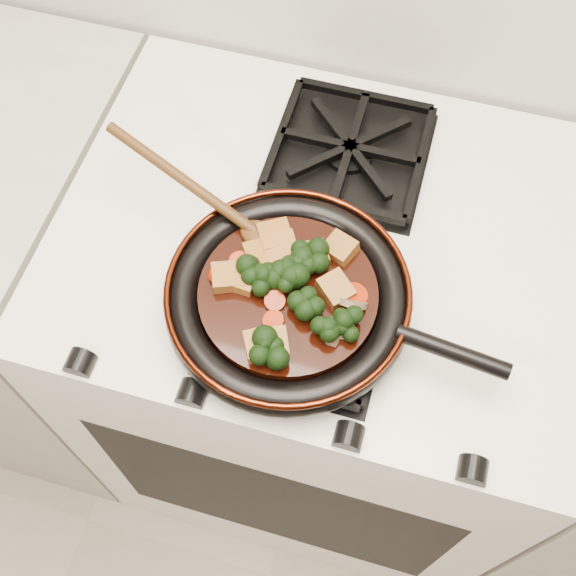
# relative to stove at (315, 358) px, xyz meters

# --- Properties ---
(stove) EXTENTS (0.76, 0.60, 0.90)m
(stove) POSITION_rel_stove_xyz_m (0.00, 0.00, 0.00)
(stove) COLOR white
(stove) RESTS_ON ground
(burner_grate_front) EXTENTS (0.23, 0.23, 0.03)m
(burner_grate_front) POSITION_rel_stove_xyz_m (0.00, -0.14, 0.46)
(burner_grate_front) COLOR black
(burner_grate_front) RESTS_ON stove
(burner_grate_back) EXTENTS (0.23, 0.23, 0.03)m
(burner_grate_back) POSITION_rel_stove_xyz_m (0.00, 0.14, 0.46)
(burner_grate_back) COLOR black
(burner_grate_back) RESTS_ON stove
(skillet) EXTENTS (0.44, 0.32, 0.05)m
(skillet) POSITION_rel_stove_xyz_m (-0.01, -0.14, 0.49)
(skillet) COLOR black
(skillet) RESTS_ON burner_grate_front
(braising_sauce) EXTENTS (0.23, 0.23, 0.02)m
(braising_sauce) POSITION_rel_stove_xyz_m (-0.02, -0.14, 0.50)
(braising_sauce) COLOR black
(braising_sauce) RESTS_ON skillet
(tofu_cube_0) EXTENTS (0.05, 0.05, 0.03)m
(tofu_cube_0) POSITION_rel_stove_xyz_m (-0.09, -0.14, 0.52)
(tofu_cube_0) COLOR #905B21
(tofu_cube_0) RESTS_ON braising_sauce
(tofu_cube_1) EXTENTS (0.06, 0.06, 0.03)m
(tofu_cube_1) POSITION_rel_stove_xyz_m (-0.04, -0.08, 0.52)
(tofu_cube_1) COLOR #905B21
(tofu_cube_1) RESTS_ON braising_sauce
(tofu_cube_2) EXTENTS (0.04, 0.04, 0.02)m
(tofu_cube_2) POSITION_rel_stove_xyz_m (-0.08, -0.14, 0.52)
(tofu_cube_2) COLOR #905B21
(tofu_cube_2) RESTS_ON braising_sauce
(tofu_cube_3) EXTENTS (0.05, 0.05, 0.02)m
(tofu_cube_3) POSITION_rel_stove_xyz_m (-0.06, -0.10, 0.52)
(tofu_cube_3) COLOR #905B21
(tofu_cube_3) RESTS_ON braising_sauce
(tofu_cube_4) EXTENTS (0.06, 0.06, 0.03)m
(tofu_cube_4) POSITION_rel_stove_xyz_m (-0.05, -0.07, 0.52)
(tofu_cube_4) COLOR #905B21
(tofu_cube_4) RESTS_ON braising_sauce
(tofu_cube_5) EXTENTS (0.05, 0.05, 0.02)m
(tofu_cube_5) POSITION_rel_stove_xyz_m (0.00, -0.08, 0.52)
(tofu_cube_5) COLOR #905B21
(tofu_cube_5) RESTS_ON braising_sauce
(tofu_cube_6) EXTENTS (0.05, 0.05, 0.03)m
(tofu_cube_6) POSITION_rel_stove_xyz_m (-0.02, -0.21, 0.52)
(tofu_cube_6) COLOR #905B21
(tofu_cube_6) RESTS_ON braising_sauce
(tofu_cube_7) EXTENTS (0.05, 0.05, 0.03)m
(tofu_cube_7) POSITION_rel_stove_xyz_m (0.03, -0.06, 0.52)
(tofu_cube_7) COLOR #905B21
(tofu_cube_7) RESTS_ON braising_sauce
(tofu_cube_8) EXTENTS (0.05, 0.05, 0.03)m
(tofu_cube_8) POSITION_rel_stove_xyz_m (0.04, -0.12, 0.52)
(tofu_cube_8) COLOR #905B21
(tofu_cube_8) RESTS_ON braising_sauce
(tofu_cube_9) EXTENTS (0.05, 0.05, 0.02)m
(tofu_cube_9) POSITION_rel_stove_xyz_m (-0.03, -0.22, 0.52)
(tofu_cube_9) COLOR #905B21
(tofu_cube_9) RESTS_ON braising_sauce
(tofu_cube_10) EXTENTS (0.05, 0.05, 0.02)m
(tofu_cube_10) POSITION_rel_stove_xyz_m (-0.06, -0.11, 0.52)
(tofu_cube_10) COLOR #905B21
(tofu_cube_10) RESTS_ON braising_sauce
(broccoli_floret_0) EXTENTS (0.09, 0.09, 0.07)m
(broccoli_floret_0) POSITION_rel_stove_xyz_m (-0.02, -0.13, 0.52)
(broccoli_floret_0) COLOR black
(broccoli_floret_0) RESTS_ON braising_sauce
(broccoli_floret_1) EXTENTS (0.06, 0.06, 0.06)m
(broccoli_floret_1) POSITION_rel_stove_xyz_m (0.05, -0.17, 0.52)
(broccoli_floret_1) COLOR black
(broccoli_floret_1) RESTS_ON braising_sauce
(broccoli_floret_2) EXTENTS (0.08, 0.07, 0.06)m
(broccoli_floret_2) POSITION_rel_stove_xyz_m (-0.04, -0.13, 0.52)
(broccoli_floret_2) COLOR black
(broccoli_floret_2) RESTS_ON braising_sauce
(broccoli_floret_3) EXTENTS (0.09, 0.09, 0.07)m
(broccoli_floret_3) POSITION_rel_stove_xyz_m (-0.01, -0.13, 0.52)
(broccoli_floret_3) COLOR black
(broccoli_floret_3) RESTS_ON braising_sauce
(broccoli_floret_4) EXTENTS (0.07, 0.06, 0.07)m
(broccoli_floret_4) POSITION_rel_stove_xyz_m (-0.00, -0.09, 0.52)
(broccoli_floret_4) COLOR black
(broccoli_floret_4) RESTS_ON braising_sauce
(broccoli_floret_5) EXTENTS (0.09, 0.09, 0.07)m
(broccoli_floret_5) POSITION_rel_stove_xyz_m (-0.02, -0.10, 0.52)
(broccoli_floret_5) COLOR black
(broccoli_floret_5) RESTS_ON braising_sauce
(broccoli_floret_6) EXTENTS (0.09, 0.09, 0.06)m
(broccoli_floret_6) POSITION_rel_stove_xyz_m (-0.06, -0.13, 0.52)
(broccoli_floret_6) COLOR black
(broccoli_floret_6) RESTS_ON braising_sauce
(broccoli_floret_7) EXTENTS (0.07, 0.07, 0.06)m
(broccoli_floret_7) POSITION_rel_stove_xyz_m (0.01, -0.15, 0.52)
(broccoli_floret_7) COLOR black
(broccoli_floret_7) RESTS_ON braising_sauce
(broccoli_floret_8) EXTENTS (0.07, 0.07, 0.05)m
(broccoli_floret_8) POSITION_rel_stove_xyz_m (0.07, -0.17, 0.52)
(broccoli_floret_8) COLOR black
(broccoli_floret_8) RESTS_ON braising_sauce
(broccoli_floret_9) EXTENTS (0.08, 0.08, 0.07)m
(broccoli_floret_9) POSITION_rel_stove_xyz_m (-0.01, -0.22, 0.52)
(broccoli_floret_9) COLOR black
(broccoli_floret_9) RESTS_ON braising_sauce
(carrot_coin_0) EXTENTS (0.03, 0.03, 0.02)m
(carrot_coin_0) POSITION_rel_stove_xyz_m (-0.02, -0.18, 0.51)
(carrot_coin_0) COLOR #A42104
(carrot_coin_0) RESTS_ON braising_sauce
(carrot_coin_1) EXTENTS (0.03, 0.03, 0.02)m
(carrot_coin_1) POSITION_rel_stove_xyz_m (-0.03, -0.16, 0.51)
(carrot_coin_1) COLOR #A42104
(carrot_coin_1) RESTS_ON braising_sauce
(carrot_coin_2) EXTENTS (0.03, 0.03, 0.02)m
(carrot_coin_2) POSITION_rel_stove_xyz_m (0.07, -0.12, 0.51)
(carrot_coin_2) COLOR #A42104
(carrot_coin_2) RESTS_ON braising_sauce
(carrot_coin_3) EXTENTS (0.03, 0.03, 0.01)m
(carrot_coin_3) POSITION_rel_stove_xyz_m (-0.09, -0.11, 0.51)
(carrot_coin_3) COLOR #A42104
(carrot_coin_3) RESTS_ON braising_sauce
(carrot_coin_4) EXTENTS (0.03, 0.03, 0.02)m
(carrot_coin_4) POSITION_rel_stove_xyz_m (-0.11, -0.14, 0.51)
(carrot_coin_4) COLOR #A42104
(carrot_coin_4) RESTS_ON braising_sauce
(carrot_coin_5) EXTENTS (0.03, 0.03, 0.01)m
(carrot_coin_5) POSITION_rel_stove_xyz_m (-0.08, -0.07, 0.51)
(carrot_coin_5) COLOR #A42104
(carrot_coin_5) RESTS_ON braising_sauce
(mushroom_slice_0) EXTENTS (0.04, 0.04, 0.02)m
(mushroom_slice_0) POSITION_rel_stove_xyz_m (0.06, -0.17, 0.52)
(mushroom_slice_0) COLOR brown
(mushroom_slice_0) RESTS_ON braising_sauce
(mushroom_slice_1) EXTENTS (0.03, 0.04, 0.04)m
(mushroom_slice_1) POSITION_rel_stove_xyz_m (0.05, -0.18, 0.52)
(mushroom_slice_1) COLOR brown
(mushroom_slice_1) RESTS_ON braising_sauce
(mushroom_slice_2) EXTENTS (0.04, 0.03, 0.04)m
(mushroom_slice_2) POSITION_rel_stove_xyz_m (0.06, -0.13, 0.52)
(mushroom_slice_2) COLOR brown
(mushroom_slice_2) RESTS_ON braising_sauce
(wooden_spoon) EXTENTS (0.16, 0.07, 0.25)m
(wooden_spoon) POSITION_rel_stove_xyz_m (-0.14, -0.05, 0.53)
(wooden_spoon) COLOR #45280E
(wooden_spoon) RESTS_ON braising_sauce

